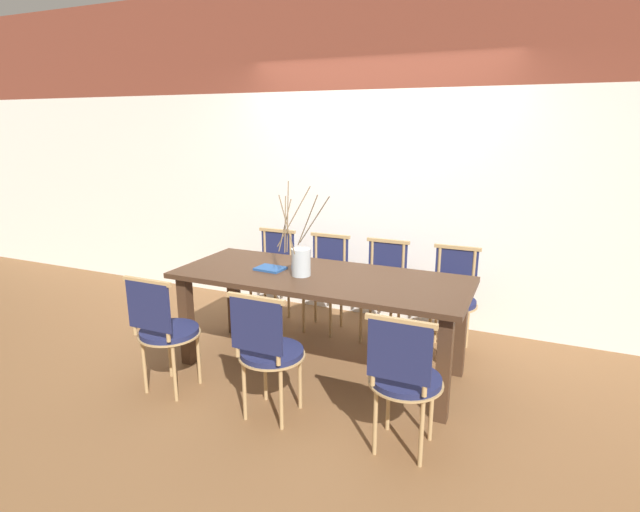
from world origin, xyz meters
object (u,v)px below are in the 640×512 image
(chair_near_center, at_px, (404,376))
(vase_centerpiece, at_px, (301,260))
(dining_table, at_px, (320,289))
(book_stack, at_px, (270,268))
(chair_far_center, at_px, (383,286))

(chair_near_center, xyz_separation_m, vase_centerpiece, (-0.99, 0.70, 0.40))
(dining_table, relative_size, chair_near_center, 2.52)
(chair_near_center, distance_m, vase_centerpiece, 1.28)
(book_stack, bearing_deg, dining_table, 3.14)
(chair_near_center, relative_size, vase_centerpiece, 1.27)
(dining_table, bearing_deg, vase_centerpiece, -153.55)
(book_stack, bearing_deg, vase_centerpiece, -8.20)
(chair_far_center, bearing_deg, vase_centerpiece, 64.34)
(dining_table, xyz_separation_m, chair_far_center, (0.27, 0.77, -0.17))
(dining_table, xyz_separation_m, book_stack, (-0.42, -0.02, 0.12))
(chair_near_center, relative_size, chair_far_center, 1.00)
(chair_near_center, distance_m, book_stack, 1.51)
(dining_table, relative_size, book_stack, 9.73)
(chair_far_center, bearing_deg, dining_table, 70.62)
(dining_table, distance_m, chair_far_center, 0.83)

